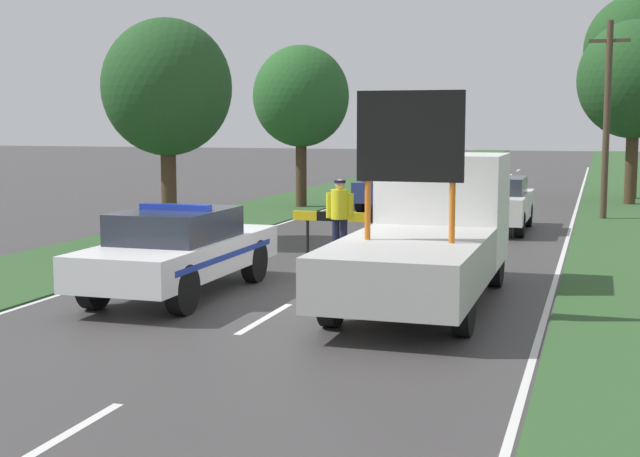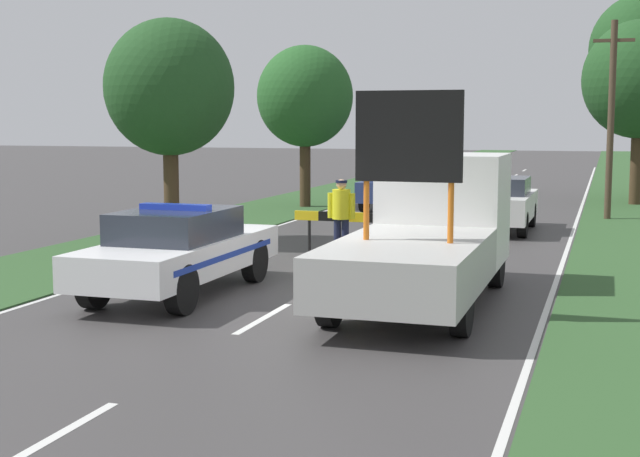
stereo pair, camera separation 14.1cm
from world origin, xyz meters
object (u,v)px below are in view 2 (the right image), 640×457
at_px(police_car, 179,249).
at_px(roadside_tree_near_left, 305,97).
at_px(roadside_tree_mid_left, 169,88).
at_px(traffic_cone_centre_front, 374,256).
at_px(utility_pole, 611,117).
at_px(police_officer, 341,211).
at_px(road_barrier, 367,220).
at_px(queued_car_suv_grey, 435,175).
at_px(work_truck, 429,231).
at_px(roadside_tree_near_right, 640,80).
at_px(pedestrian_civilian, 405,219).
at_px(queued_car_van_white, 498,203).
at_px(queued_car_hatch_blue, 396,187).
at_px(traffic_cone_near_police, 467,254).

relative_size(police_car, roadside_tree_near_left, 0.88).
bearing_deg(police_car, roadside_tree_near_left, 106.94).
bearing_deg(roadside_tree_near_left, roadside_tree_mid_left, -90.75).
height_order(traffic_cone_centre_front, utility_pole, utility_pole).
xyz_separation_m(police_officer, utility_pole, (5.55, 9.92, 2.08)).
height_order(road_barrier, queued_car_suv_grey, queued_car_suv_grey).
distance_m(work_truck, roadside_tree_near_right, 19.74).
bearing_deg(pedestrian_civilian, queued_car_van_white, 87.57).
relative_size(road_barrier, utility_pole, 0.57).
relative_size(work_truck, pedestrian_civilian, 3.86).
relative_size(police_car, roadside_tree_mid_left, 0.90).
height_order(queued_car_hatch_blue, queued_car_suv_grey, queued_car_suv_grey).
distance_m(road_barrier, queued_car_hatch_blue, 10.83).
distance_m(police_officer, queued_car_suv_grey, 18.13).
xyz_separation_m(queued_car_hatch_blue, roadside_tree_near_right, (7.82, 4.09, 3.68)).
bearing_deg(traffic_cone_centre_front, work_truck, -54.09).
distance_m(pedestrian_civilian, traffic_cone_centre_front, 1.65).
xyz_separation_m(police_car, road_barrier, (1.94, 5.34, 0.01)).
distance_m(police_car, work_truck, 4.31).
bearing_deg(queued_car_van_white, utility_pole, -126.21).
xyz_separation_m(queued_car_van_white, queued_car_hatch_blue, (-4.05, 5.17, -0.01)).
distance_m(police_officer, roadside_tree_mid_left, 5.52).
bearing_deg(utility_pole, traffic_cone_centre_front, -110.32).
relative_size(queued_car_van_white, queued_car_hatch_blue, 1.01).
relative_size(police_officer, traffic_cone_centre_front, 2.40).
bearing_deg(traffic_cone_near_police, police_car, -137.44).
relative_size(roadside_tree_near_left, roadside_tree_near_right, 0.85).
bearing_deg(pedestrian_civilian, police_car, -114.61).
xyz_separation_m(queued_car_van_white, roadside_tree_mid_left, (-7.36, -4.97, 3.01)).
bearing_deg(queued_car_van_white, police_car, 68.97).
distance_m(police_car, traffic_cone_near_police, 5.96).
relative_size(road_barrier, queued_car_van_white, 0.83).
height_order(road_barrier, queued_car_van_white, queued_car_van_white).
bearing_deg(roadside_tree_mid_left, queued_car_suv_grey, 78.87).
bearing_deg(traffic_cone_near_police, road_barrier, 151.58).
xyz_separation_m(police_car, roadside_tree_near_right, (7.95, 20.10, 3.66)).
distance_m(road_barrier, pedestrian_civilian, 1.30).
height_order(pedestrian_civilian, queued_car_van_white, pedestrian_civilian).
bearing_deg(police_officer, queued_car_van_white, -97.38).
xyz_separation_m(work_truck, queued_car_suv_grey, (-4.01, 21.91, -0.36)).
bearing_deg(police_car, roadside_tree_near_right, 74.30).
distance_m(queued_car_van_white, roadside_tree_mid_left, 9.37).
relative_size(police_officer, queued_car_van_white, 0.42).
bearing_deg(police_officer, traffic_cone_near_police, -179.06).
height_order(traffic_cone_centre_front, queued_car_hatch_blue, queued_car_hatch_blue).
bearing_deg(road_barrier, roadside_tree_near_right, 67.48).
bearing_deg(roadside_tree_near_left, pedestrian_civilian, -61.46).
xyz_separation_m(pedestrian_civilian, roadside_tree_mid_left, (-6.15, 1.31, 2.84)).
bearing_deg(roadside_tree_near_right, police_officer, -112.96).
height_order(police_car, utility_pole, utility_pole).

